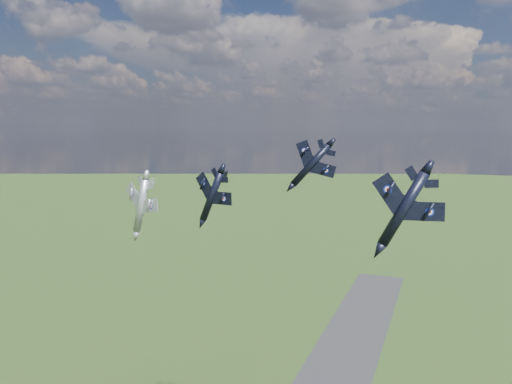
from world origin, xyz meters
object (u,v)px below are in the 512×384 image
at_px(jet_high_navy, 311,165).
at_px(jet_left_silver, 141,206).
at_px(jet_right_navy, 403,209).
at_px(jet_lead_navy, 212,196).

height_order(jet_high_navy, jet_left_silver, jet_high_navy).
bearing_deg(jet_right_navy, jet_lead_navy, 148.13).
bearing_deg(jet_right_navy, jet_high_navy, 115.64).
bearing_deg(jet_high_navy, jet_lead_navy, -137.20).
xyz_separation_m(jet_lead_navy, jet_high_navy, (15.30, 17.75, 5.32)).
distance_m(jet_right_navy, jet_high_navy, 42.12).
bearing_deg(jet_left_silver, jet_high_navy, 53.96).
bearing_deg(jet_high_navy, jet_right_navy, -64.09).
bearing_deg(jet_left_silver, jet_right_navy, 3.56).
bearing_deg(jet_lead_navy, jet_right_navy, -9.00).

